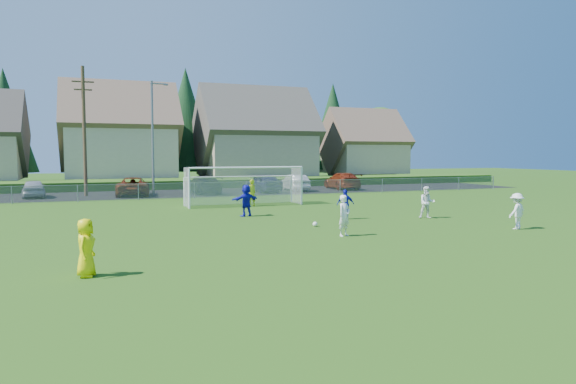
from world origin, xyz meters
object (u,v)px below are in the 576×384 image
at_px(player_white_a, 344,216).
at_px(goalkeeper, 252,193).
at_px(player_white_c, 517,211).
at_px(car_e, 263,183).
at_px(referee, 86,248).
at_px(car_a, 34,189).
at_px(soccer_goal, 243,180).
at_px(car_c, 133,186).
at_px(soccer_ball, 315,224).
at_px(car_g, 342,181).
at_px(car_f, 295,183).
at_px(player_blue_a, 345,204).
at_px(player_white_b, 427,202).
at_px(player_blue_b, 246,200).
at_px(car_d, 203,185).

relative_size(player_white_a, goalkeeper, 0.98).
bearing_deg(player_white_c, car_e, -98.67).
height_order(referee, player_white_c, player_white_c).
xyz_separation_m(referee, car_a, (-3.87, 28.35, -0.10)).
bearing_deg(soccer_goal, player_white_a, -88.77).
distance_m(car_c, soccer_goal, 11.98).
height_order(soccer_ball, car_g, car_g).
relative_size(goalkeeper, car_a, 0.42).
bearing_deg(car_g, car_f, 12.43).
relative_size(player_blue_a, car_e, 0.32).
xyz_separation_m(referee, player_white_b, (16.19, 7.17, 0.03)).
height_order(player_blue_b, car_g, player_blue_b).
relative_size(player_blue_a, player_blue_b, 0.90).
height_order(player_white_c, goalkeeper, goalkeeper).
distance_m(car_g, soccer_goal, 17.07).
relative_size(referee, player_white_b, 0.96).
height_order(player_white_b, car_a, player_white_b).
height_order(goalkeeper, car_g, goalkeeper).
bearing_deg(goalkeeper, player_white_a, 73.47).
bearing_deg(referee, car_d, -0.37).
relative_size(goalkeeper, car_f, 0.39).
xyz_separation_m(player_blue_a, goalkeeper, (-2.52, 7.92, 0.09)).
bearing_deg(goalkeeper, player_white_b, 109.33).
height_order(car_c, car_f, car_c).
relative_size(referee, player_blue_b, 0.93).
distance_m(goalkeeper, car_d, 11.31).
distance_m(player_white_c, car_g, 26.16).
relative_size(player_white_c, car_e, 0.34).
xyz_separation_m(player_blue_b, car_e, (6.25, 16.02, -0.04)).
bearing_deg(car_f, player_blue_b, 65.87).
xyz_separation_m(referee, car_g, (22.19, 28.33, -0.02)).
xyz_separation_m(soccer_ball, player_white_c, (7.90, -3.92, 0.68)).
distance_m(player_white_b, car_c, 24.05).
relative_size(soccer_ball, player_blue_b, 0.13).
xyz_separation_m(player_white_a, player_white_b, (6.58, 3.57, -0.01)).
distance_m(player_white_c, car_f, 25.19).
distance_m(player_blue_b, goalkeeper, 5.26).
xyz_separation_m(car_a, car_e, (17.92, -0.99, 0.12)).
bearing_deg(car_g, car_e, 12.90).
bearing_deg(referee, player_white_c, -64.06).
relative_size(car_a, car_e, 0.85).
xyz_separation_m(player_white_a, player_blue_a, (2.53, 4.76, -0.07)).
bearing_deg(player_white_c, player_blue_b, -58.64).
bearing_deg(player_white_b, player_white_a, -125.00).
bearing_deg(soccer_goal, car_a, 139.66).
bearing_deg(goalkeeper, car_e, -128.30).
relative_size(player_white_c, player_blue_b, 0.94).
bearing_deg(car_c, player_blue_a, 121.45).
height_order(referee, car_e, car_e).
relative_size(player_white_b, player_white_c, 1.03).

